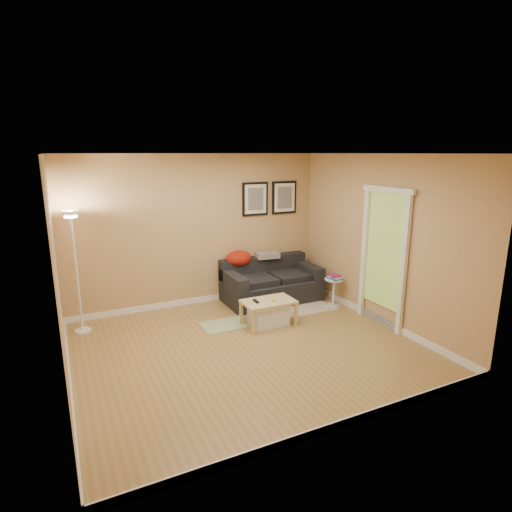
% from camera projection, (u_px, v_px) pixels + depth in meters
% --- Properties ---
extents(floor, '(4.50, 4.50, 0.00)m').
position_uv_depth(floor, '(247.00, 347.00, 5.76)').
color(floor, olive).
rests_on(floor, ground).
extents(ceiling, '(4.50, 4.50, 0.00)m').
position_uv_depth(ceiling, '(246.00, 154.00, 5.14)').
color(ceiling, white).
rests_on(ceiling, wall_back).
extents(wall_back, '(4.50, 0.00, 4.50)m').
position_uv_depth(wall_back, '(198.00, 231.00, 7.20)').
color(wall_back, tan).
rests_on(wall_back, ground).
extents(wall_front, '(4.50, 0.00, 4.50)m').
position_uv_depth(wall_front, '(341.00, 305.00, 3.71)').
color(wall_front, tan).
rests_on(wall_front, ground).
extents(wall_left, '(0.00, 4.00, 4.00)m').
position_uv_depth(wall_left, '(57.00, 278.00, 4.50)').
color(wall_left, tan).
rests_on(wall_left, ground).
extents(wall_right, '(0.00, 4.00, 4.00)m').
position_uv_depth(wall_right, '(380.00, 241.00, 6.41)').
color(wall_right, tan).
rests_on(wall_right, ground).
extents(baseboard_back, '(4.50, 0.02, 0.10)m').
position_uv_depth(baseboard_back, '(201.00, 300.00, 7.49)').
color(baseboard_back, white).
rests_on(baseboard_back, ground).
extents(baseboard_front, '(4.50, 0.02, 0.10)m').
position_uv_depth(baseboard_front, '(334.00, 427.00, 4.02)').
color(baseboard_front, white).
rests_on(baseboard_front, ground).
extents(baseboard_left, '(0.02, 4.00, 0.10)m').
position_uv_depth(baseboard_left, '(70.00, 382.00, 4.80)').
color(baseboard_left, white).
rests_on(baseboard_left, ground).
extents(baseboard_right, '(0.02, 4.00, 0.10)m').
position_uv_depth(baseboard_right, '(374.00, 317.00, 6.70)').
color(baseboard_right, white).
rests_on(baseboard_right, ground).
extents(sofa, '(1.70, 0.90, 0.75)m').
position_uv_depth(sofa, '(272.00, 280.00, 7.52)').
color(sofa, black).
rests_on(sofa, ground).
extents(red_throw, '(0.48, 0.36, 0.28)m').
position_uv_depth(red_throw, '(239.00, 258.00, 7.48)').
color(red_throw, '#A5250F').
rests_on(red_throw, sofa).
extents(plaid_throw, '(0.45, 0.32, 0.10)m').
position_uv_depth(plaid_throw, '(267.00, 255.00, 7.68)').
color(plaid_throw, tan).
rests_on(plaid_throw, sofa).
extents(framed_print_left, '(0.50, 0.04, 0.60)m').
position_uv_depth(framed_print_left, '(255.00, 199.00, 7.51)').
color(framed_print_left, black).
rests_on(framed_print_left, wall_back).
extents(framed_print_right, '(0.50, 0.04, 0.60)m').
position_uv_depth(framed_print_right, '(284.00, 197.00, 7.77)').
color(framed_print_right, black).
rests_on(framed_print_right, wall_back).
extents(area_rug, '(1.25, 0.85, 0.01)m').
position_uv_depth(area_rug, '(293.00, 307.00, 7.25)').
color(area_rug, '#C2B19A').
rests_on(area_rug, ground).
extents(green_runner, '(0.70, 0.50, 0.01)m').
position_uv_depth(green_runner, '(224.00, 325.00, 6.49)').
color(green_runner, '#668C4C').
rests_on(green_runner, ground).
extents(coffee_table, '(0.88, 0.65, 0.40)m').
position_uv_depth(coffee_table, '(268.00, 313.00, 6.47)').
color(coffee_table, '#D8C083').
rests_on(coffee_table, ground).
extents(remote_control, '(0.05, 0.16, 0.02)m').
position_uv_depth(remote_control, '(256.00, 301.00, 6.37)').
color(remote_control, black).
rests_on(remote_control, coffee_table).
extents(tape_roll, '(0.07, 0.07, 0.03)m').
position_uv_depth(tape_roll, '(273.00, 300.00, 6.40)').
color(tape_roll, yellow).
rests_on(tape_roll, coffee_table).
extents(storage_bin, '(0.58, 0.42, 0.35)m').
position_uv_depth(storage_bin, '(268.00, 314.00, 6.49)').
color(storage_bin, white).
rests_on(storage_bin, ground).
extents(side_table, '(0.33, 0.33, 0.50)m').
position_uv_depth(side_table, '(333.00, 293.00, 7.25)').
color(side_table, white).
rests_on(side_table, ground).
extents(book_stack, '(0.20, 0.26, 0.08)m').
position_uv_depth(book_stack, '(335.00, 277.00, 7.18)').
color(book_stack, '#34499C').
rests_on(book_stack, side_table).
extents(floor_lamp, '(0.24, 0.24, 1.84)m').
position_uv_depth(floor_lamp, '(77.00, 276.00, 6.06)').
color(floor_lamp, white).
rests_on(floor_lamp, ground).
extents(doorway, '(0.12, 1.01, 2.13)m').
position_uv_depth(doorway, '(383.00, 260.00, 6.32)').
color(doorway, white).
rests_on(doorway, ground).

